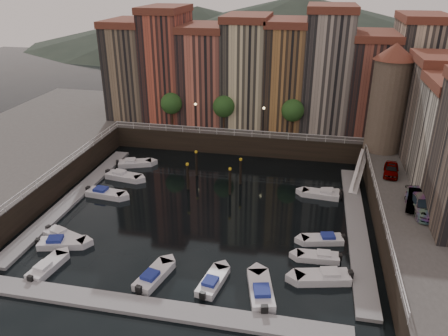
% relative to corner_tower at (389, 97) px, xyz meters
% --- Properties ---
extents(ground, '(200.00, 200.00, 0.00)m').
position_rel_corner_tower_xyz_m(ground, '(-20.00, -14.50, -10.19)').
color(ground, black).
rests_on(ground, ground).
extents(quay_far, '(80.00, 20.00, 3.00)m').
position_rel_corner_tower_xyz_m(quay_far, '(-20.00, 11.50, -8.69)').
color(quay_far, black).
rests_on(quay_far, ground).
extents(dock_left, '(2.00, 28.00, 0.35)m').
position_rel_corner_tower_xyz_m(dock_left, '(-36.20, -15.50, -10.02)').
color(dock_left, gray).
rests_on(dock_left, ground).
extents(dock_right, '(2.00, 28.00, 0.35)m').
position_rel_corner_tower_xyz_m(dock_right, '(-3.80, -15.50, -10.02)').
color(dock_right, gray).
rests_on(dock_right, ground).
extents(dock_near, '(30.00, 2.00, 0.35)m').
position_rel_corner_tower_xyz_m(dock_near, '(-20.00, -31.50, -10.02)').
color(dock_near, gray).
rests_on(dock_near, ground).
extents(mountains, '(145.00, 100.00, 18.00)m').
position_rel_corner_tower_xyz_m(mountains, '(-18.28, 95.50, -2.28)').
color(mountains, '#2D382D').
rests_on(mountains, ground).
extents(far_terrace, '(48.70, 10.30, 17.50)m').
position_rel_corner_tower_xyz_m(far_terrace, '(-16.69, 9.00, 0.76)').
color(far_terrace, '#7B684E').
rests_on(far_terrace, quay_far).
extents(corner_tower, '(5.20, 5.20, 13.80)m').
position_rel_corner_tower_xyz_m(corner_tower, '(0.00, 0.00, 0.00)').
color(corner_tower, '#6B5B4C').
rests_on(corner_tower, quay_right).
extents(promenade_trees, '(21.20, 3.20, 5.20)m').
position_rel_corner_tower_xyz_m(promenade_trees, '(-21.33, 3.70, -3.61)').
color(promenade_trees, black).
rests_on(promenade_trees, quay_far).
extents(street_lamps, '(10.36, 0.36, 4.18)m').
position_rel_corner_tower_xyz_m(street_lamps, '(-21.00, 2.70, -4.30)').
color(street_lamps, black).
rests_on(street_lamps, quay_far).
extents(railings, '(36.08, 34.04, 0.52)m').
position_rel_corner_tower_xyz_m(railings, '(-20.00, -9.62, -6.41)').
color(railings, white).
rests_on(railings, ground).
extents(gangway, '(2.78, 8.32, 3.73)m').
position_rel_corner_tower_xyz_m(gangway, '(-2.90, -4.50, -8.28)').
color(gangway, white).
rests_on(gangway, ground).
extents(mooring_pilings, '(6.45, 4.74, 3.78)m').
position_rel_corner_tower_xyz_m(mooring_pilings, '(-20.72, -8.89, -8.54)').
color(mooring_pilings, black).
rests_on(mooring_pilings, ground).
extents(boat_left_0, '(4.80, 2.73, 1.08)m').
position_rel_corner_tower_xyz_m(boat_left_0, '(-32.39, -24.92, -9.83)').
color(boat_left_0, silver).
rests_on(boat_left_0, ground).
extents(boat_left_1, '(4.46, 2.88, 1.01)m').
position_rel_corner_tower_xyz_m(boat_left_1, '(-33.00, -23.66, -9.86)').
color(boat_left_1, silver).
rests_on(boat_left_1, ground).
extents(boat_left_2, '(4.96, 2.22, 1.12)m').
position_rel_corner_tower_xyz_m(boat_left_2, '(-32.83, -14.34, -9.82)').
color(boat_left_2, silver).
rests_on(boat_left_2, ground).
extents(boat_left_3, '(5.02, 2.44, 1.13)m').
position_rel_corner_tower_xyz_m(boat_left_3, '(-32.66, -9.39, -9.81)').
color(boat_left_3, silver).
rests_on(boat_left_3, ground).
extents(boat_left_4, '(4.87, 3.18, 1.10)m').
position_rel_corner_tower_xyz_m(boat_left_4, '(-32.88, -5.11, -9.82)').
color(boat_left_4, silver).
rests_on(boat_left_4, ground).
extents(boat_right_0, '(5.12, 2.82, 1.15)m').
position_rel_corner_tower_xyz_m(boat_right_0, '(-7.23, -25.14, -9.81)').
color(boat_right_0, silver).
rests_on(boat_right_0, ground).
extents(boat_right_1, '(4.15, 1.71, 0.94)m').
position_rel_corner_tower_xyz_m(boat_right_1, '(-7.64, -22.12, -9.88)').
color(boat_right_1, silver).
rests_on(boat_right_1, ground).
extents(boat_right_2, '(4.37, 2.41, 0.98)m').
position_rel_corner_tower_xyz_m(boat_right_2, '(-7.24, -19.09, -9.86)').
color(boat_right_2, silver).
rests_on(boat_right_2, ground).
extents(boat_right_3, '(4.67, 2.06, 1.06)m').
position_rel_corner_tower_xyz_m(boat_right_3, '(-7.39, -9.28, -9.84)').
color(boat_right_3, silver).
rests_on(boat_right_3, ground).
extents(boat_right_4, '(4.23, 2.14, 0.95)m').
position_rel_corner_tower_xyz_m(boat_right_4, '(-7.05, -8.89, -9.87)').
color(boat_right_4, silver).
rests_on(boat_right_4, ground).
extents(boat_near_0, '(2.14, 4.46, 1.00)m').
position_rel_corner_tower_xyz_m(boat_near_0, '(-31.60, -28.60, -9.86)').
color(boat_near_0, silver).
rests_on(boat_near_0, ground).
extents(boat_near_1, '(2.68, 4.82, 1.08)m').
position_rel_corner_tower_xyz_m(boat_near_1, '(-21.74, -27.96, -9.83)').
color(boat_near_1, silver).
rests_on(boat_near_1, ground).
extents(boat_near_2, '(2.31, 4.51, 1.01)m').
position_rel_corner_tower_xyz_m(boat_near_2, '(-16.55, -27.66, -9.85)').
color(boat_near_2, silver).
rests_on(boat_near_2, ground).
extents(boat_near_3, '(2.98, 5.30, 1.19)m').
position_rel_corner_tower_xyz_m(boat_near_3, '(-12.34, -28.06, -9.79)').
color(boat_near_3, silver).
rests_on(boat_near_3, ground).
extents(car_a, '(2.20, 4.17, 1.35)m').
position_rel_corner_tower_xyz_m(car_a, '(0.14, -8.17, -6.52)').
color(car_a, gray).
rests_on(car_a, quay_right).
extents(car_b, '(2.61, 4.89, 1.53)m').
position_rel_corner_tower_xyz_m(car_b, '(1.52, -15.43, -6.43)').
color(car_b, gray).
rests_on(car_b, quay_right).
extents(car_c, '(2.87, 5.67, 1.58)m').
position_rel_corner_tower_xyz_m(car_c, '(1.88, -16.56, -6.40)').
color(car_c, gray).
rests_on(car_c, quay_right).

